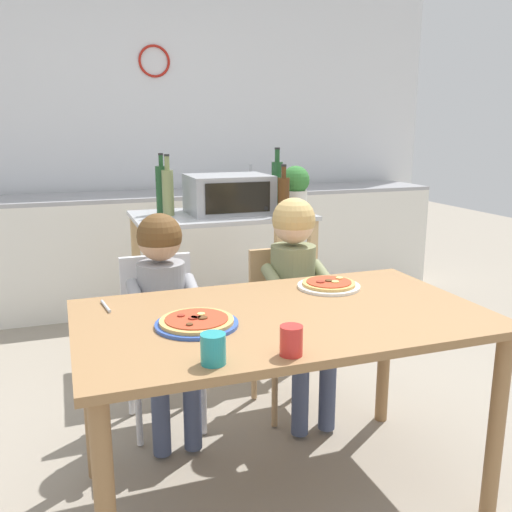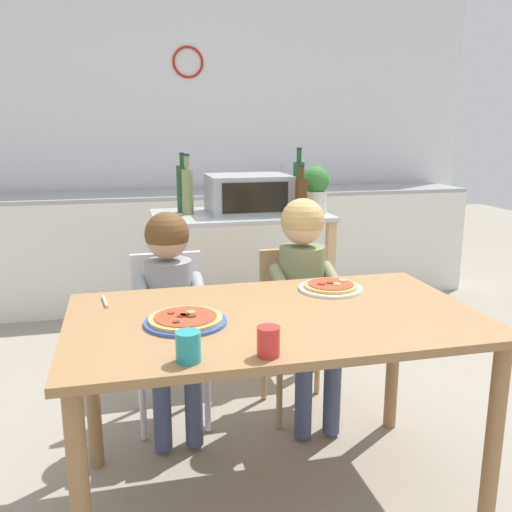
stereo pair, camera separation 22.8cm
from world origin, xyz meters
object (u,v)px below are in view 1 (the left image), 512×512
Objects in this scene: bottle_squat_spirits at (284,196)px; drinking_cup_teal at (213,349)px; potted_herb_plant at (295,188)px; dining_chair_right at (287,317)px; bottle_clear_vinegar at (168,191)px; dining_table at (283,338)px; pizza_plate_white at (329,285)px; child_in_olive_shirt at (297,279)px; dining_chair_left at (161,328)px; pizza_plate_blue_rimmed at (197,322)px; bottle_slim_sauce at (162,189)px; child_in_grey_shirt at (164,295)px; toaster_oven at (228,194)px; kitchen_island_cart at (222,261)px; drinking_cup_red at (291,341)px; bottle_dark_olive_oil at (277,184)px; serving_spoon at (106,306)px.

bottle_squat_spirits is 3.33× the size of drinking_cup_teal.
dining_chair_right is (-0.29, -0.60, -0.59)m from potted_herb_plant.
bottle_clear_vinegar reaches higher than dining_table.
drinking_cup_teal is (-0.67, -0.59, 0.03)m from pizza_plate_white.
bottle_clear_vinegar is 0.24× the size of dining_table.
child_in_olive_shirt is (-0.17, -0.60, -0.32)m from bottle_squat_spirits.
drinking_cup_teal is (-0.67, -0.92, 0.09)m from child_in_olive_shirt.
pizza_plate_blue_rimmed is (-0.00, -0.76, 0.29)m from dining_chair_left.
bottle_slim_sauce is 1.02m from child_in_grey_shirt.
pizza_plate_white is at bearing -105.71° from potted_herb_plant.
toaster_oven reaches higher than child_in_grey_shirt.
child_in_olive_shirt is 0.34m from pizza_plate_white.
kitchen_island_cart is at bearing -5.16° from bottle_clear_vinegar.
dining_chair_right is at bearing -79.75° from kitchen_island_cart.
drinking_cup_teal reaches higher than dining_chair_left.
kitchen_island_cart is 1.03× the size of child_in_grey_shirt.
child_in_olive_shirt is at bearing 65.36° from drinking_cup_red.
bottle_dark_olive_oil is (0.72, 0.06, 0.01)m from bottle_clear_vinegar.
pizza_plate_white is 0.92m from serving_spoon.
drinking_cup_red is at bearing -99.38° from kitchen_island_cart.
bottle_slim_sauce is at bearing 109.68° from pizza_plate_white.
bottle_dark_olive_oil is 0.26× the size of dining_table.
bottle_dark_olive_oil reaches higher than bottle_slim_sauce.
pizza_plate_blue_rimmed is 0.69m from pizza_plate_white.
potted_herb_plant is at bearing 35.49° from child_in_grey_shirt.
serving_spoon is (-0.92, -0.41, 0.28)m from dining_chair_right.
child_in_grey_shirt is (-0.93, -0.67, -0.38)m from potted_herb_plant.
bottle_clear_vinegar is at bearing -175.14° from bottle_dark_olive_oil.
bottle_squat_spirits reaches higher than potted_herb_plant.
bottle_squat_spirits is at bearing 74.10° from child_in_olive_shirt.
bottle_dark_olive_oil is (0.35, 0.08, 0.04)m from toaster_oven.
bottle_clear_vinegar is 1.25× the size of pizza_plate_blue_rimmed.
kitchen_island_cart is 0.42m from toaster_oven.
potted_herb_plant is (0.74, -0.17, 0.01)m from bottle_clear_vinegar.
drinking_cup_red is (-0.43, -0.94, 0.09)m from child_in_olive_shirt.
dining_chair_left is at bearing 58.59° from serving_spoon.
potted_herb_plant is 0.28× the size of child_in_grey_shirt.
kitchen_island_cart is 0.96m from child_in_grey_shirt.
toaster_oven is 1.85m from drinking_cup_red.
dining_chair_left reaches higher than pizza_plate_white.
kitchen_island_cart reaches higher than dining_table.
bottle_squat_spirits is at bearing 70.64° from dining_chair_right.
drinking_cup_red and drinking_cup_teal have the same top height.
toaster_oven is at bearing 55.78° from child_in_grey_shirt.
toaster_oven is 0.45× the size of child_in_olive_shirt.
drinking_cup_red is (-0.43, -1.05, 0.32)m from dining_chair_right.
bottle_clear_vinegar is 0.72m from bottle_dark_olive_oil.
drinking_cup_teal is at bearing -122.81° from dining_chair_right.
drinking_cup_red is at bearing -58.24° from pizza_plate_blue_rimmed.
pizza_plate_blue_rimmed is 0.41m from serving_spoon.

